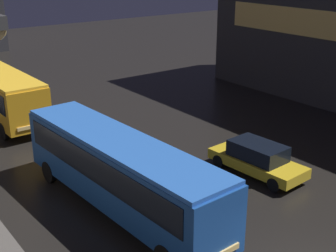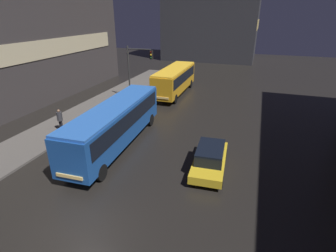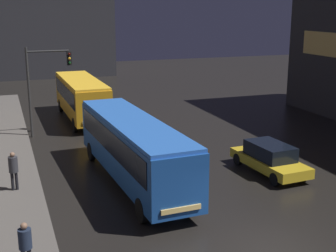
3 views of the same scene
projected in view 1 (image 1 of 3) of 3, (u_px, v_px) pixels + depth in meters
The scene contains 3 objects.
bus_near at pixel (119, 167), 18.53m from camera, with size 2.88×11.41×3.15m.
bus_far at pixel (0, 90), 29.07m from camera, with size 2.63×9.85×3.10m.
car_taxi at pixel (257, 158), 22.16m from camera, with size 2.18×4.84×1.54m.
Camera 1 is at (-11.26, -6.56, 9.87)m, focal length 50.00 mm.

